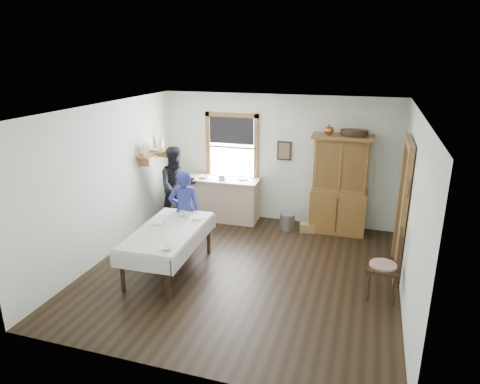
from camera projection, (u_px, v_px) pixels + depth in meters
The scene contains 20 objects.
room at pixel (243, 195), 6.77m from camera, with size 5.01×5.01×2.70m.
window at pixel (232, 143), 9.19m from camera, with size 1.18×0.07×1.48m.
doorway at pixel (403, 205), 6.90m from camera, with size 0.09×1.14×2.22m.
wall_shelf at pixel (154, 151), 8.76m from camera, with size 0.24×1.00×0.44m.
framed_picture at pixel (284, 151), 8.89m from camera, with size 0.30×0.04×0.40m, color #332111.
rug_beater at pixel (409, 181), 6.23m from camera, with size 0.27×0.27×0.01m, color black.
work_counter at pixel (222, 199), 9.30m from camera, with size 1.62×0.61×0.93m, color tan.
china_hutch at pixel (340, 185), 8.47m from camera, with size 1.17×0.56×2.00m, color olive.
dining_table at pixel (169, 250), 7.10m from camera, with size 0.99×1.89×0.76m, color silver.
spindle_chair at pixel (384, 264), 6.27m from camera, with size 0.50×0.50×1.09m, color #332111.
pail at pixel (287, 221), 8.86m from camera, with size 0.31×0.31×0.33m, color gray.
wicker_basket at pixel (308, 227), 8.75m from camera, with size 0.31×0.22×0.18m, color olive.
woman_blue at pixel (185, 214), 7.77m from camera, with size 0.52×0.34×1.42m, color navy.
figure_dark at pixel (177, 189), 8.94m from camera, with size 0.76×0.59×1.56m, color black.
table_cup_a at pixel (183, 214), 7.50m from camera, with size 0.13×0.13×0.10m, color white.
table_cup_b at pixel (188, 215), 7.44m from camera, with size 0.11×0.11×0.10m, color white.
table_bowl at pixel (167, 248), 6.25m from camera, with size 0.20×0.20×0.05m, color white.
counter_book at pixel (238, 179), 9.10m from camera, with size 0.16×0.22×0.02m, color brown.
counter_bowl at pixel (205, 177), 9.17m from camera, with size 0.19×0.19×0.06m, color white.
shelf_bowl at pixel (155, 150), 8.77m from camera, with size 0.22×0.22×0.05m, color white.
Camera 1 is at (1.87, -6.13, 3.51)m, focal length 32.00 mm.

